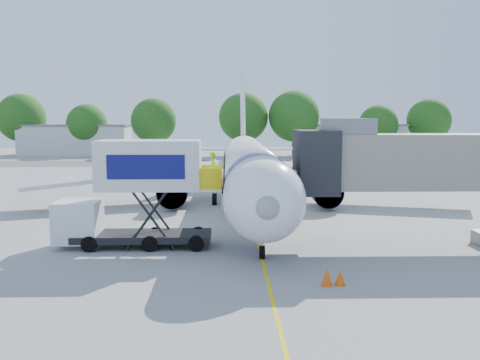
{
  "coord_description": "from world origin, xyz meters",
  "views": [
    {
      "loc": [
        -1.66,
        -34.15,
        6.71
      ],
      "look_at": [
        -0.93,
        -4.85,
        3.2
      ],
      "focal_mm": 40.0,
      "sensor_mm": 36.0,
      "label": 1
    }
  ],
  "objects_px": {
    "jet_bridge": "(414,162)",
    "catering_hiloader": "(137,194)",
    "aircraft": "(250,169)",
    "ground_tug": "(228,292)"
  },
  "relations": [
    {
      "from": "jet_bridge",
      "to": "catering_hiloader",
      "type": "distance_m",
      "value": 14.34
    },
    {
      "from": "aircraft",
      "to": "ground_tug",
      "type": "relative_size",
      "value": 10.27
    },
    {
      "from": "aircraft",
      "to": "jet_bridge",
      "type": "distance_m",
      "value": 13.77
    },
    {
      "from": "ground_tug",
      "to": "jet_bridge",
      "type": "bearing_deg",
      "value": 41.38
    },
    {
      "from": "jet_bridge",
      "to": "ground_tug",
      "type": "height_order",
      "value": "jet_bridge"
    },
    {
      "from": "jet_bridge",
      "to": "catering_hiloader",
      "type": "bearing_deg",
      "value": -179.99
    },
    {
      "from": "aircraft",
      "to": "jet_bridge",
      "type": "relative_size",
      "value": 2.71
    },
    {
      "from": "aircraft",
      "to": "ground_tug",
      "type": "height_order",
      "value": "aircraft"
    },
    {
      "from": "catering_hiloader",
      "to": "jet_bridge",
      "type": "bearing_deg",
      "value": 0.01
    },
    {
      "from": "catering_hiloader",
      "to": "aircraft",
      "type": "bearing_deg",
      "value": 60.62
    }
  ]
}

